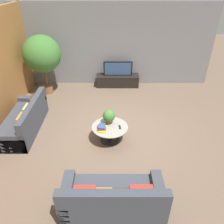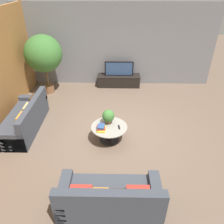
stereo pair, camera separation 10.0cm
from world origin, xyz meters
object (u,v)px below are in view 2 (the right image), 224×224
Objects in this scene: television at (119,69)px; couch_near_entry at (110,199)px; media_console at (119,80)px; couch_by_wall at (25,120)px; potted_palm_tall at (43,54)px; potted_plant_tabletop at (108,116)px; coffee_table at (109,131)px.

television is 5.43m from couch_near_entry.
couch_by_wall reaches higher than media_console.
potted_plant_tabletop is at bearing -48.75° from potted_palm_tall.
potted_palm_tall is at bearing -167.13° from television.
media_console is at bearing 85.31° from coffee_table.
couch_by_wall is 2.40m from potted_plant_tabletop.
coffee_table is at bearing -50.11° from potted_palm_tall.
couch_near_entry is at bearing -92.20° from media_console.
potted_plant_tabletop reaches higher than media_console.
television is 0.52× the size of potted_palm_tall.
media_console is at bearing 90.00° from television.
television is 0.59× the size of couch_near_entry.
coffee_table is 0.50× the size of couch_near_entry.
television is 2.83× the size of potted_plant_tabletop.
couch_by_wall and couch_near_entry have the same top height.
television is 1.17× the size of coffee_table.
coffee_table is 3.80m from potted_palm_tall.
potted_palm_tall reaches higher than television.
television is 3.41m from coffee_table.
potted_palm_tall is at bearing 129.89° from coffee_table.
coffee_table is 0.45× the size of couch_by_wall.
television reaches higher than media_console.
coffee_table is 0.38m from potted_plant_tabletop.
coffee_table is 0.44× the size of potted_palm_tall.
couch_near_entry is 2.22m from potted_plant_tabletop.
couch_near_entry is (-0.21, -5.41, 0.06)m from media_console.
couch_by_wall is at bearing -132.59° from media_console.
television is at bearing -90.00° from media_console.
coffee_table is at bearing -80.61° from potted_plant_tabletop.
coffee_table is at bearing -88.05° from couch_near_entry.
couch_near_entry is at bearing -87.50° from potted_plant_tabletop.
couch_near_entry reaches higher than potted_plant_tabletop.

